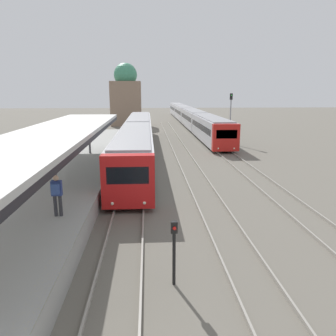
{
  "coord_description": "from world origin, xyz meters",
  "views": [
    {
      "loc": [
        0.99,
        -3.5,
        5.81
      ],
      "look_at": [
        2.1,
        14.57,
        1.59
      ],
      "focal_mm": 35.0,
      "sensor_mm": 36.0,
      "label": 1
    }
  ],
  "objects_px": {
    "signal_post_near": "(174,247)",
    "signal_mast_far": "(231,113)",
    "train_near": "(138,136)",
    "person_on_platform": "(57,192)",
    "train_far": "(188,115)"
  },
  "relations": [
    {
      "from": "train_near",
      "to": "signal_post_near",
      "type": "bearing_deg",
      "value": -85.58
    },
    {
      "from": "train_near",
      "to": "signal_mast_far",
      "type": "distance_m",
      "value": 11.93
    },
    {
      "from": "train_near",
      "to": "train_far",
      "type": "xyz_separation_m",
      "value": [
        8.4,
        28.85,
        -0.02
      ]
    },
    {
      "from": "person_on_platform",
      "to": "signal_post_near",
      "type": "xyz_separation_m",
      "value": [
        4.34,
        -3.45,
        -0.71
      ]
    },
    {
      "from": "train_near",
      "to": "signal_mast_far",
      "type": "relative_size",
      "value": 5.76
    },
    {
      "from": "train_near",
      "to": "signal_post_near",
      "type": "relative_size",
      "value": 15.69
    },
    {
      "from": "person_on_platform",
      "to": "signal_post_near",
      "type": "bearing_deg",
      "value": -38.5
    },
    {
      "from": "person_on_platform",
      "to": "train_far",
      "type": "distance_m",
      "value": 49.02
    },
    {
      "from": "train_near",
      "to": "signal_mast_far",
      "type": "height_order",
      "value": "signal_mast_far"
    },
    {
      "from": "signal_post_near",
      "to": "train_near",
      "type": "bearing_deg",
      "value": 94.42
    },
    {
      "from": "signal_mast_far",
      "to": "person_on_platform",
      "type": "bearing_deg",
      "value": -117.88
    },
    {
      "from": "person_on_platform",
      "to": "train_far",
      "type": "height_order",
      "value": "train_far"
    },
    {
      "from": "person_on_platform",
      "to": "signal_mast_far",
      "type": "distance_m",
      "value": 27.79
    },
    {
      "from": "person_on_platform",
      "to": "train_far",
      "type": "xyz_separation_m",
      "value": [
        11.01,
        47.76,
        -0.33
      ]
    },
    {
      "from": "signal_post_near",
      "to": "signal_mast_far",
      "type": "distance_m",
      "value": 29.37
    }
  ]
}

